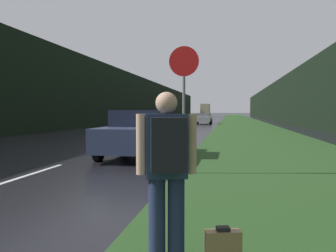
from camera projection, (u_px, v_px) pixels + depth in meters
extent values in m
cube|color=#26471E|center=(245.00, 125.00, 40.26)|extent=(6.00, 240.00, 0.02)
cube|color=silver|center=(32.00, 174.00, 8.71)|extent=(0.12, 3.00, 0.01)
cube|color=silver|center=(119.00, 146.00, 15.60)|extent=(0.12, 3.00, 0.01)
cube|color=silver|center=(153.00, 135.00, 22.49)|extent=(0.12, 3.00, 0.01)
cube|color=silver|center=(171.00, 130.00, 29.38)|extent=(0.12, 3.00, 0.01)
cube|color=silver|center=(182.00, 126.00, 36.27)|extent=(0.12, 3.00, 0.01)
cube|color=black|center=(133.00, 99.00, 52.69)|extent=(2.00, 140.00, 6.71)
cube|color=black|center=(286.00, 101.00, 48.95)|extent=(2.00, 140.00, 5.98)
cylinder|color=slate|center=(184.00, 125.00, 8.67)|extent=(0.07, 0.07, 2.38)
cylinder|color=#B71414|center=(184.00, 61.00, 8.60)|extent=(0.73, 0.02, 0.73)
cylinder|color=#1E2847|center=(157.00, 221.00, 3.55)|extent=(0.17, 0.17, 0.88)
cylinder|color=#1E2847|center=(176.00, 221.00, 3.57)|extent=(0.17, 0.17, 0.88)
cube|color=navy|center=(167.00, 146.00, 3.53)|extent=(0.45, 0.32, 0.63)
sphere|color=tan|center=(167.00, 103.00, 3.51)|extent=(0.22, 0.22, 0.22)
cylinder|color=tan|center=(141.00, 144.00, 3.51)|extent=(0.10, 0.10, 0.60)
cylinder|color=tan|center=(192.00, 144.00, 3.55)|extent=(0.10, 0.10, 0.60)
cube|color=black|center=(168.00, 145.00, 3.32)|extent=(0.36, 0.26, 0.51)
cube|color=olive|center=(223.00, 246.00, 3.62)|extent=(0.39, 0.23, 0.32)
cube|color=black|center=(223.00, 229.00, 3.61)|extent=(0.15, 0.13, 0.04)
cube|color=#2D3856|center=(139.00, 137.00, 12.09)|extent=(1.92, 4.50, 0.75)
cube|color=#1B2134|center=(140.00, 118.00, 12.28)|extent=(1.63, 2.02, 0.54)
cylinder|color=black|center=(157.00, 152.00, 10.57)|extent=(0.20, 0.64, 0.64)
cylinder|color=black|center=(98.00, 151.00, 10.89)|extent=(0.20, 0.64, 0.64)
cylinder|color=black|center=(172.00, 144.00, 13.32)|extent=(0.20, 0.64, 0.64)
cylinder|color=black|center=(125.00, 143.00, 13.63)|extent=(0.20, 0.64, 0.64)
cube|color=#9E9EA3|center=(204.00, 119.00, 42.44)|extent=(1.74, 4.42, 0.59)
cube|color=#5E5E61|center=(204.00, 115.00, 42.63)|extent=(1.48, 1.99, 0.42)
cylinder|color=black|center=(210.00, 122.00, 40.96)|extent=(0.20, 0.64, 0.64)
cylinder|color=black|center=(196.00, 122.00, 41.24)|extent=(0.20, 0.64, 0.64)
cylinder|color=black|center=(211.00, 121.00, 43.65)|extent=(0.20, 0.64, 0.64)
cylinder|color=black|center=(198.00, 121.00, 43.94)|extent=(0.20, 0.64, 0.64)
cube|color=#6E684F|center=(206.00, 111.00, 99.64)|extent=(2.10, 2.01, 2.29)
cube|color=tan|center=(205.00, 110.00, 95.57)|extent=(2.21, 6.23, 3.06)
cylinder|color=black|center=(202.00, 115.00, 99.66)|extent=(0.28, 0.90, 0.90)
cylinder|color=black|center=(210.00, 115.00, 99.31)|extent=(0.28, 0.90, 0.90)
cylinder|color=black|center=(201.00, 115.00, 94.28)|extent=(0.28, 0.90, 0.90)
cylinder|color=black|center=(209.00, 115.00, 93.92)|extent=(0.28, 0.90, 0.90)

